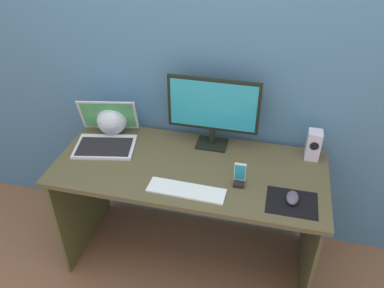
# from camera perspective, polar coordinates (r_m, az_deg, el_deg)

# --- Properties ---
(ground_plane) EXTENTS (8.00, 8.00, 0.00)m
(ground_plane) POSITION_cam_1_polar(r_m,az_deg,el_deg) (2.67, -0.31, -16.08)
(ground_plane) COLOR brown
(wall_back) EXTENTS (6.00, 0.04, 2.50)m
(wall_back) POSITION_cam_1_polar(r_m,az_deg,el_deg) (2.23, 1.97, 12.98)
(wall_back) COLOR teal
(wall_back) RESTS_ON ground_plane
(desk) EXTENTS (1.50, 0.66, 0.75)m
(desk) POSITION_cam_1_polar(r_m,az_deg,el_deg) (2.24, -0.36, -6.34)
(desk) COLOR brown
(desk) RESTS_ON ground_plane
(monitor) EXTENTS (0.53, 0.14, 0.43)m
(monitor) POSITION_cam_1_polar(r_m,az_deg,el_deg) (2.19, 3.12, 5.15)
(monitor) COLOR black
(monitor) RESTS_ON desk
(speaker_right) EXTENTS (0.08, 0.09, 0.17)m
(speaker_right) POSITION_cam_1_polar(r_m,az_deg,el_deg) (2.27, 17.46, -0.13)
(speaker_right) COLOR silver
(speaker_right) RESTS_ON desk
(laptop) EXTENTS (0.40, 0.39, 0.24)m
(laptop) POSITION_cam_1_polar(r_m,az_deg,el_deg) (2.36, -12.52, 1.18)
(laptop) COLOR silver
(laptop) RESTS_ON desk
(fishbowl) EXTENTS (0.19, 0.19, 0.19)m
(fishbowl) POSITION_cam_1_polar(r_m,az_deg,el_deg) (2.44, -11.70, 3.49)
(fishbowl) COLOR silver
(fishbowl) RESTS_ON desk
(keyboard_external) EXTENTS (0.40, 0.13, 0.01)m
(keyboard_external) POSITION_cam_1_polar(r_m,az_deg,el_deg) (1.98, -0.84, -6.86)
(keyboard_external) COLOR white
(keyboard_external) RESTS_ON desk
(mousepad) EXTENTS (0.25, 0.20, 0.00)m
(mousepad) POSITION_cam_1_polar(r_m,az_deg,el_deg) (1.99, 14.49, -8.34)
(mousepad) COLOR black
(mousepad) RESTS_ON desk
(mouse) EXTENTS (0.07, 0.10, 0.04)m
(mouse) POSITION_cam_1_polar(r_m,az_deg,el_deg) (1.98, 14.58, -7.67)
(mouse) COLOR #4E4E5A
(mouse) RESTS_ON mousepad
(phone_in_dock) EXTENTS (0.06, 0.05, 0.14)m
(phone_in_dock) POSITION_cam_1_polar(r_m,az_deg,el_deg) (2.01, 7.02, -4.88)
(phone_in_dock) COLOR black
(phone_in_dock) RESTS_ON desk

